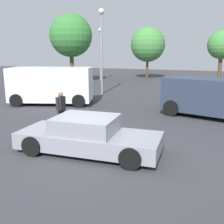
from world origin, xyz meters
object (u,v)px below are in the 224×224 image
object	(u,v)px
pedestrian	(61,107)
light_post_far	(102,37)
light_post_near	(100,45)
van_white	(51,84)
sedan_foreground	(88,136)
dog	(102,122)
suv_dark	(213,97)

from	to	relation	value
pedestrian	light_post_far	distance (m)	9.71
light_post_near	van_white	bearing A→B (deg)	-78.32
sedan_foreground	van_white	xyz separation A→B (m)	(-5.67, 6.40, 0.65)
dog	pedestrian	xyz separation A→B (m)	(-1.64, -0.51, 0.64)
sedan_foreground	pedestrian	bearing A→B (deg)	134.09
sedan_foreground	dog	size ratio (longest dim) A/B	8.18
van_white	light_post_far	distance (m)	5.69
dog	light_post_far	world-z (taller)	light_post_far
suv_dark	pedestrian	distance (m)	7.26
pedestrian	light_post_far	size ratio (longest dim) A/B	0.25
sedan_foreground	light_post_far	xyz separation A→B (m)	(-4.34, 11.04, 3.66)
sedan_foreground	van_white	distance (m)	8.57
dog	light_post_far	bearing A→B (deg)	147.38
van_white	pedestrian	world-z (taller)	van_white
dog	van_white	world-z (taller)	van_white
sedan_foreground	suv_dark	distance (m)	7.29
dog	suv_dark	xyz separation A→B (m)	(4.27, 3.69, 0.77)
van_white	suv_dark	bearing A→B (deg)	-19.09
suv_dark	sedan_foreground	bearing A→B (deg)	75.42
sedan_foreground	dog	xyz separation A→B (m)	(-0.69, 2.64, -0.28)
suv_dark	van_white	bearing A→B (deg)	14.54
suv_dark	light_post_near	distance (m)	18.68
suv_dark	light_post_far	distance (m)	9.74
sedan_foreground	pedestrian	world-z (taller)	pedestrian
suv_dark	pedestrian	size ratio (longest dim) A/B	3.27
dog	suv_dark	distance (m)	5.70
pedestrian	suv_dark	bearing A→B (deg)	-145.53
van_white	light_post_near	xyz separation A→B (m)	(-2.87, 13.86, 2.70)
suv_dark	light_post_far	bearing A→B (deg)	-15.78
sedan_foreground	light_post_near	bearing A→B (deg)	109.36
dog	light_post_near	bearing A→B (deg)	147.89
light_post_near	dog	bearing A→B (deg)	-65.99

